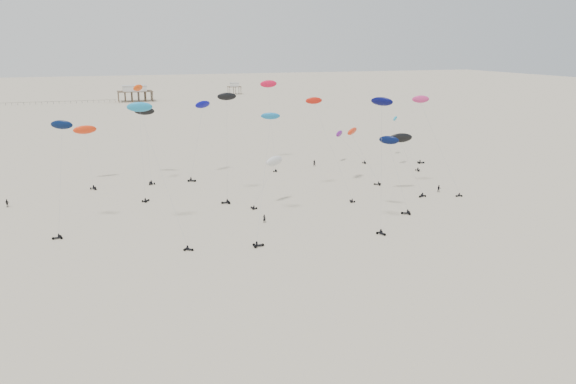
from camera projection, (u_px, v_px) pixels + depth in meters
name	position (u px, v px, depth m)	size (l,w,h in m)	color
ground_plane	(192.00, 138.00, 212.65)	(900.00, 900.00, 0.00)	beige
pavilion_main	(135.00, 94.00, 345.58)	(21.00, 13.00, 9.80)	brown
pavilion_small	(234.00, 89.00, 395.12)	(9.00, 7.00, 8.00)	brown
pier_fence	(45.00, 103.00, 330.19)	(80.20, 0.20, 1.50)	black
rig_0	(344.00, 138.00, 167.06)	(9.53, 6.90, 10.93)	black
rig_1	(321.00, 119.00, 130.12)	(7.49, 13.86, 24.29)	black
rig_2	(227.00, 125.00, 125.25)	(5.19, 6.89, 24.42)	black
rig_3	(406.00, 145.00, 162.01)	(4.05, 11.88, 11.58)	black
rig_4	(382.00, 136.00, 102.15)	(4.17, 5.38, 25.75)	black
rig_5	(140.00, 121.00, 132.40)	(3.78, 17.75, 27.50)	black
rig_6	(147.00, 128.00, 100.80)	(9.16, 15.27, 26.36)	black
rig_7	(266.00, 158.00, 105.42)	(9.94, 16.28, 25.27)	black
rig_8	(272.00, 165.00, 122.92)	(9.08, 5.38, 11.45)	black
rig_9	(61.00, 149.00, 104.24)	(5.66, 8.85, 21.21)	black
rig_10	(394.00, 161.00, 116.62)	(6.38, 6.36, 16.47)	black
rig_11	(406.00, 136.00, 172.29)	(5.00, 15.39, 16.66)	black
rig_12	(428.00, 117.00, 133.24)	(8.59, 12.02, 23.83)	black
rig_13	(403.00, 145.00, 131.77)	(7.41, 8.00, 14.84)	black
rig_14	(200.00, 120.00, 147.30)	(8.74, 9.29, 20.50)	black
rig_15	(145.00, 124.00, 145.92)	(5.81, 12.02, 19.38)	black
rig_16	(269.00, 92.00, 163.72)	(5.80, 15.77, 26.03)	black
rig_17	(356.00, 138.00, 142.19)	(8.77, 9.08, 14.91)	black
rig_18	(86.00, 137.00, 142.24)	(6.16, 12.49, 15.93)	black
spectator_0	(264.00, 223.00, 112.53)	(0.74, 0.51, 2.04)	black
spectator_1	(439.00, 192.00, 135.52)	(1.02, 0.59, 2.08)	black
spectator_2	(7.00, 207.00, 123.18)	(1.24, 0.67, 2.11)	black
spectator_3	(314.00, 166.00, 164.13)	(0.82, 0.56, 2.25)	black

